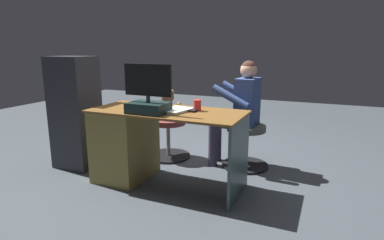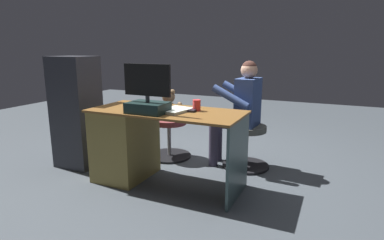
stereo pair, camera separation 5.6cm
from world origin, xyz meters
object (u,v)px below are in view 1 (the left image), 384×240
at_px(office_chair_teddy, 168,136).
at_px(person, 239,106).
at_px(teddy_bear, 168,106).
at_px(desk, 133,141).
at_px(computer_mouse, 144,106).
at_px(visitor_chair, 246,143).
at_px(cup, 197,105).
at_px(keyboard, 176,109).
at_px(tv_remote, 142,107).
at_px(monitor, 148,100).

bearing_deg(office_chair_teddy, person, -176.17).
distance_m(teddy_bear, person, 0.84).
bearing_deg(desk, computer_mouse, -160.94).
distance_m(desk, visitor_chair, 1.21).
bearing_deg(computer_mouse, cup, -173.95).
bearing_deg(computer_mouse, keyboard, -175.03).
bearing_deg(visitor_chair, tv_remote, 40.60).
height_order(keyboard, computer_mouse, computer_mouse).
bearing_deg(cup, computer_mouse, 6.05).
distance_m(office_chair_teddy, visitor_chair, 0.92).
bearing_deg(keyboard, office_chair_teddy, -56.05).
bearing_deg(person, visitor_chair, -176.17).
height_order(keyboard, visitor_chair, keyboard).
xyz_separation_m(computer_mouse, office_chair_teddy, (0.09, -0.66, -0.48)).
xyz_separation_m(monitor, visitor_chair, (-0.65, -0.92, -0.57)).
distance_m(keyboard, tv_remote, 0.35).
xyz_separation_m(teddy_bear, person, (-0.84, -0.04, 0.05)).
height_order(desk, visitor_chair, desk).
bearing_deg(cup, tv_remote, 6.81).
bearing_deg(office_chair_teddy, tv_remote, 96.02).
relative_size(teddy_bear, person, 0.31).
height_order(desk, computer_mouse, computer_mouse).
relative_size(tv_remote, office_chair_teddy, 0.29).
bearing_deg(teddy_bear, desk, 88.07).
bearing_deg(teddy_bear, office_chair_teddy, 90.00).
xyz_separation_m(keyboard, visitor_chair, (-0.50, -0.69, -0.46)).
bearing_deg(computer_mouse, desk, 19.06).
xyz_separation_m(keyboard, cup, (-0.20, -0.03, 0.04)).
bearing_deg(person, keyboard, 58.78).
bearing_deg(tv_remote, monitor, 145.85).
xyz_separation_m(computer_mouse, teddy_bear, (0.09, -0.67, -0.12)).
distance_m(computer_mouse, teddy_bear, 0.68).
bearing_deg(visitor_chair, teddy_bear, 3.04).
height_order(teddy_bear, visitor_chair, teddy_bear).
bearing_deg(person, tv_remote, 43.29).
bearing_deg(tv_remote, keyboard, -162.73).
relative_size(keyboard, tv_remote, 2.80).
bearing_deg(monitor, cup, -143.22).
xyz_separation_m(keyboard, office_chair_teddy, (0.42, -0.63, -0.47)).
relative_size(monitor, cup, 4.47).
height_order(desk, monitor, monitor).
distance_m(desk, monitor, 0.57).
distance_m(keyboard, computer_mouse, 0.33).
bearing_deg(person, office_chair_teddy, 3.83).
bearing_deg(visitor_chair, keyboard, 54.21).
distance_m(cup, person, 0.70).
height_order(keyboard, tv_remote, keyboard).
bearing_deg(tv_remote, office_chair_teddy, -72.94).
height_order(computer_mouse, visitor_chair, computer_mouse).
bearing_deg(person, cup, 71.65).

